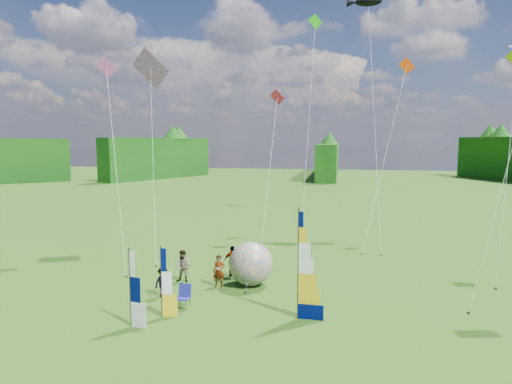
% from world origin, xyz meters
% --- Properties ---
extents(ground, '(220.00, 220.00, 0.00)m').
position_xyz_m(ground, '(0.00, 0.00, 0.00)').
color(ground, '#3E761C').
rests_on(ground, ground).
extents(treeline_ring, '(210.00, 210.00, 8.00)m').
position_xyz_m(treeline_ring, '(0.00, 0.00, 4.00)').
color(treeline_ring, '#1E590F').
rests_on(treeline_ring, ground).
extents(feather_banner_main, '(1.33, 0.15, 4.89)m').
position_xyz_m(feather_banner_main, '(1.26, 2.15, 2.45)').
color(feather_banner_main, '#000847').
rests_on(feather_banner_main, ground).
extents(side_banner_left, '(0.90, 0.33, 3.21)m').
position_xyz_m(side_banner_left, '(-4.80, 1.13, 1.60)').
color(side_banner_left, gold).
rests_on(side_banner_left, ground).
extents(side_banner_far, '(0.99, 0.29, 3.33)m').
position_xyz_m(side_banner_far, '(-5.72, -0.07, 1.67)').
color(side_banner_far, white).
rests_on(side_banner_far, ground).
extents(bol_inflatable, '(3.22, 3.22, 2.44)m').
position_xyz_m(bol_inflatable, '(-1.76, 6.45, 1.22)').
color(bol_inflatable, '#0F3B9E').
rests_on(bol_inflatable, ground).
extents(spectator_a, '(0.69, 0.50, 1.77)m').
position_xyz_m(spectator_a, '(-3.42, 5.85, 0.88)').
color(spectator_a, '#66594C').
rests_on(spectator_a, ground).
extents(spectator_b, '(0.92, 0.49, 1.83)m').
position_xyz_m(spectator_b, '(-5.62, 6.29, 0.92)').
color(spectator_b, '#66594C').
rests_on(spectator_b, ground).
extents(spectator_c, '(0.81, 1.05, 1.54)m').
position_xyz_m(spectator_c, '(-5.82, 3.74, 0.77)').
color(spectator_c, '#66594C').
rests_on(spectator_c, ground).
extents(spectator_d, '(1.12, 0.55, 1.84)m').
position_xyz_m(spectator_d, '(-3.12, 7.79, 0.92)').
color(spectator_d, '#66594C').
rests_on(spectator_d, ground).
extents(camp_chair, '(0.67, 0.67, 1.15)m').
position_xyz_m(camp_chair, '(-4.25, 2.39, 0.57)').
color(camp_chair, navy).
rests_on(camp_chair, ground).
extents(kite_whale, '(6.29, 15.19, 21.93)m').
position_xyz_m(kite_whale, '(5.50, 20.38, 10.97)').
color(kite_whale, black).
rests_on(kite_whale, ground).
extents(kite_rainbow_delta, '(9.14, 12.53, 16.03)m').
position_xyz_m(kite_rainbow_delta, '(-9.93, 12.35, 8.02)').
color(kite_rainbow_delta, red).
rests_on(kite_rainbow_delta, ground).
extents(small_kite_red, '(4.23, 10.79, 12.64)m').
position_xyz_m(small_kite_red, '(-2.25, 16.07, 6.32)').
color(small_kite_red, red).
rests_on(small_kite_red, ground).
extents(small_kite_orange, '(8.19, 11.60, 15.32)m').
position_xyz_m(small_kite_orange, '(6.39, 18.69, 7.66)').
color(small_kite_orange, '#EB3E06').
rests_on(small_kite_orange, ground).
extents(small_kite_yellow, '(8.54, 10.52, 14.51)m').
position_xyz_m(small_kite_yellow, '(12.72, 11.56, 7.25)').
color(small_kite_yellow, '#C6D609').
rests_on(small_kite_yellow, ground).
extents(small_kite_pink, '(8.19, 9.64, 14.28)m').
position_xyz_m(small_kite_pink, '(-11.27, 9.49, 7.14)').
color(small_kite_pink, '#CD48A3').
rests_on(small_kite_pink, ground).
extents(small_kite_green, '(6.15, 11.97, 20.24)m').
position_xyz_m(small_kite_green, '(0.18, 22.16, 10.12)').
color(small_kite_green, '#22C711').
rests_on(small_kite_green, ground).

